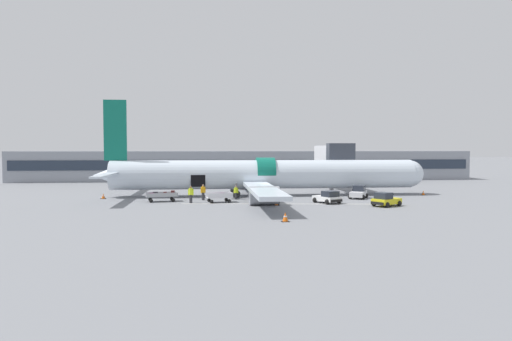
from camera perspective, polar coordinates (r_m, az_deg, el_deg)
name	(u,v)px	position (r m, az deg, el deg)	size (l,w,h in m)	color
ground_plane	(272,200)	(51.98, 1.97, -3.66)	(500.00, 500.00, 0.00)	slate
apron_marking_line	(283,204)	(48.03, 3.40, -4.18)	(21.29, 2.77, 0.01)	silver
terminal_strip	(246,165)	(85.64, -1.21, 0.65)	(83.32, 9.45, 5.35)	gray
jet_bridge_stub	(333,155)	(63.91, 9.65, 1.86)	(3.47, 10.04, 6.51)	#4C4C51
airplane	(261,175)	(56.16, 0.59, -0.56)	(40.96, 37.88, 11.58)	silver
baggage_tug_lead	(386,200)	(47.78, 15.90, -3.58)	(3.42, 2.96, 1.41)	yellow
baggage_tug_mid	(359,193)	(54.53, 12.69, -2.74)	(2.79, 3.35, 1.48)	silver
baggage_tug_rear	(328,198)	(49.11, 8.98, -3.37)	(2.89, 3.44, 1.33)	white
baggage_cart_loading	(220,197)	(49.46, -4.47, -3.38)	(3.73, 2.18, 1.07)	silver
baggage_cart_queued	(162,196)	(51.05, -11.64, -3.17)	(4.35, 2.29, 1.19)	#999BA0
ground_crew_loader_a	(236,192)	(52.11, -2.52, -2.73)	(0.55, 0.45, 1.57)	#2D2D33
ground_crew_loader_b	(203,192)	(51.75, -6.63, -2.68)	(0.60, 0.53, 1.76)	#2D2D33
ground_crew_driver	(191,194)	(49.15, -8.15, -2.94)	(0.63, 0.52, 1.81)	#2D2D33
ground_crew_supervisor	(254,194)	(49.25, -0.23, -2.89)	(0.63, 0.46, 1.82)	#1E2338
safety_cone_nose	(423,193)	(60.78, 20.18, -2.66)	(0.56, 0.56, 0.55)	black
safety_cone_engine_left	(285,217)	(36.45, 3.68, -5.84)	(0.64, 0.64, 0.75)	black
safety_cone_wingtip	(276,202)	(46.77, 2.57, -3.99)	(0.56, 0.56, 0.66)	black
safety_cone_tail	(103,196)	(55.85, -18.55, -3.08)	(0.61, 0.61, 0.58)	black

